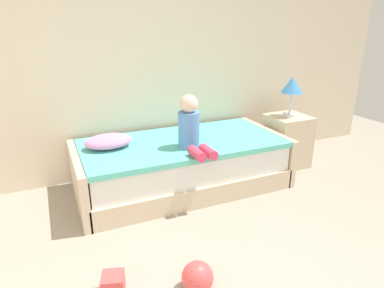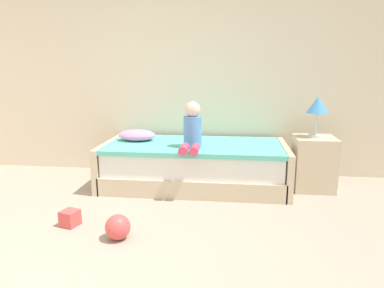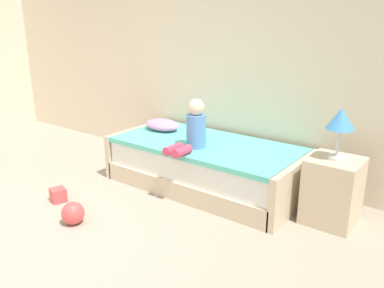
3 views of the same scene
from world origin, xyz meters
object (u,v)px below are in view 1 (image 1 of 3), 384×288
at_px(bed, 182,164).
at_px(table_lamp, 292,87).
at_px(pillow, 108,141).
at_px(nightstand, 287,141).
at_px(toy_ball, 198,277).
at_px(toy_block, 113,284).
at_px(child_figure, 191,128).

relative_size(bed, table_lamp, 4.69).
relative_size(bed, pillow, 4.80).
height_order(nightstand, pillow, pillow).
relative_size(table_lamp, toy_ball, 2.20).
xyz_separation_m(table_lamp, toy_ball, (-1.82, -1.43, -0.83)).
xyz_separation_m(table_lamp, pillow, (-2.05, 0.06, -0.37)).
bearing_deg(toy_ball, table_lamp, 38.20).
bearing_deg(nightstand, table_lamp, 0.00).
bearing_deg(toy_block, nightstand, 28.18).
bearing_deg(nightstand, toy_block, -151.82).
distance_m(pillow, toy_block, 1.42).
bearing_deg(nightstand, bed, -178.48).
distance_m(child_figure, toy_ball, 1.39).
distance_m(bed, pillow, 0.78).
height_order(child_figure, pillow, child_figure).
xyz_separation_m(bed, table_lamp, (1.35, 0.04, 0.69)).
distance_m(nightstand, toy_block, 2.64).
bearing_deg(bed, toy_ball, -108.56).
relative_size(table_lamp, pillow, 1.02).
bearing_deg(nightstand, child_figure, -168.93).
relative_size(bed, child_figure, 4.14).
relative_size(nightstand, child_figure, 1.18).
bearing_deg(bed, nightstand, 1.52).
bearing_deg(table_lamp, toy_ball, -141.80).
xyz_separation_m(table_lamp, toy_block, (-2.31, -1.24, -0.87)).
bearing_deg(child_figure, nightstand, 11.07).
bearing_deg(toy_ball, toy_block, 158.95).
bearing_deg(child_figure, toy_ball, -111.84).
bearing_deg(pillow, toy_block, -101.27).
height_order(pillow, toy_ball, pillow).
bearing_deg(pillow, child_figure, -25.02).
height_order(table_lamp, pillow, table_lamp).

